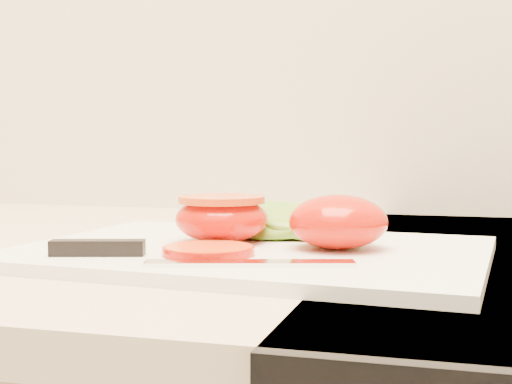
# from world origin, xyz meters

# --- Properties ---
(cutting_board) EXTENTS (0.40, 0.30, 0.01)m
(cutting_board) POSITION_xyz_m (0.10, 1.60, 0.94)
(cutting_board) COLOR white
(cutting_board) RESTS_ON counter
(tomato_half_dome) EXTENTS (0.08, 0.08, 0.04)m
(tomato_half_dome) POSITION_xyz_m (0.17, 1.60, 0.96)
(tomato_half_dome) COLOR red
(tomato_half_dome) RESTS_ON cutting_board
(tomato_half_cut) EXTENTS (0.08, 0.08, 0.04)m
(tomato_half_cut) POSITION_xyz_m (0.06, 1.61, 0.96)
(tomato_half_cut) COLOR red
(tomato_half_cut) RESTS_ON cutting_board
(tomato_slice_0) EXTENTS (0.07, 0.07, 0.01)m
(tomato_slice_0) POSITION_xyz_m (0.08, 1.55, 0.94)
(tomato_slice_0) COLOR orange
(tomato_slice_0) RESTS_ON cutting_board
(lettuce_leaf_0) EXTENTS (0.16, 0.13, 0.03)m
(lettuce_leaf_0) POSITION_xyz_m (0.09, 1.68, 0.95)
(lettuce_leaf_0) COLOR #61A12A
(lettuce_leaf_0) RESTS_ON cutting_board
(lettuce_leaf_1) EXTENTS (0.14, 0.14, 0.02)m
(lettuce_leaf_1) POSITION_xyz_m (0.14, 1.68, 0.95)
(lettuce_leaf_1) COLOR #61A12A
(lettuce_leaf_1) RESTS_ON cutting_board
(knife) EXTENTS (0.24, 0.06, 0.01)m
(knife) POSITION_xyz_m (0.04, 1.52, 0.94)
(knife) COLOR silver
(knife) RESTS_ON cutting_board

